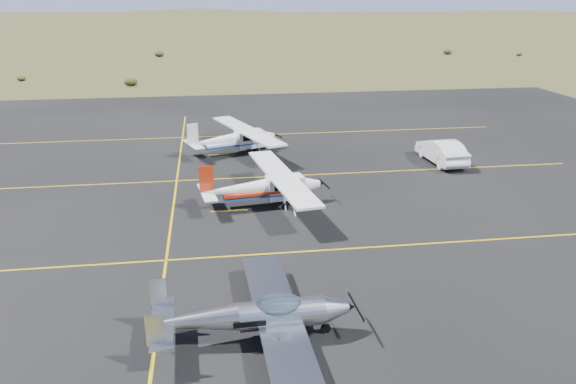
# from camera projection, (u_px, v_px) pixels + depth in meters

# --- Properties ---
(ground) EXTENTS (1600.00, 1600.00, 0.00)m
(ground) POSITION_uv_depth(u_px,v_px,m) (309.00, 273.00, 23.57)
(ground) COLOR #383D1C
(ground) RESTS_ON ground
(apron) EXTENTS (72.00, 72.00, 0.02)m
(apron) POSITION_uv_depth(u_px,v_px,m) (286.00, 211.00, 30.09)
(apron) COLOR black
(apron) RESTS_ON ground
(aircraft_low_wing) EXTENTS (6.67, 9.31, 2.03)m
(aircraft_low_wing) POSITION_uv_depth(u_px,v_px,m) (258.00, 316.00, 18.70)
(aircraft_low_wing) COLOR silver
(aircraft_low_wing) RESTS_ON apron
(aircraft_cessna) EXTENTS (6.13, 10.13, 2.55)m
(aircraft_cessna) POSITION_uv_depth(u_px,v_px,m) (264.00, 186.00, 30.48)
(aircraft_cessna) COLOR white
(aircraft_cessna) RESTS_ON apron
(aircraft_plain) EXTENTS (7.03, 9.88, 2.55)m
(aircraft_plain) POSITION_uv_depth(u_px,v_px,m) (234.00, 138.00, 40.31)
(aircraft_plain) COLOR white
(aircraft_plain) RESTS_ON apron
(sedan) EXTENTS (2.02, 5.07, 1.64)m
(sedan) POSITION_uv_depth(u_px,v_px,m) (442.00, 151.00, 38.28)
(sedan) COLOR white
(sedan) RESTS_ON apron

